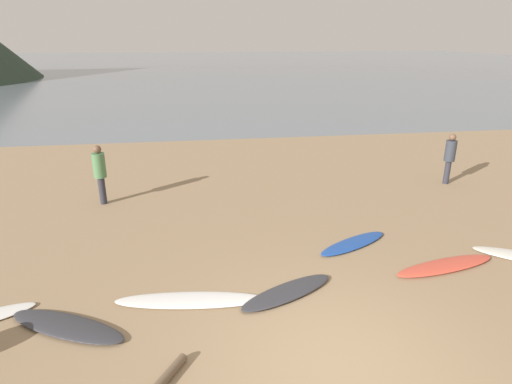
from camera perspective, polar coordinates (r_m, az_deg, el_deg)
name	(u,v)px	position (r m, az deg, el deg)	size (l,w,h in m)	color
ground_plane	(246,168)	(15.25, -1.36, 3.23)	(120.00, 120.00, 0.20)	#997C5B
ocean_water	(200,65)	(68.68, -7.39, 16.34)	(140.00, 100.00, 0.01)	slate
surfboard_1	(67,326)	(7.63, -23.75, -15.94)	(2.09, 0.55, 0.10)	#333338
surfboard_2	(191,300)	(7.71, -8.58, -13.96)	(2.61, 0.51, 0.07)	white
surfboard_3	(287,292)	(7.83, 4.16, -13.06)	(1.93, 0.51, 0.09)	#333338
surfboard_4	(353,243)	(9.71, 12.75, -6.63)	(1.90, 0.47, 0.08)	#1E479E
surfboard_5	(445,266)	(9.38, 23.78, -8.89)	(2.26, 0.49, 0.09)	#D84C38
person_0	(100,170)	(12.14, -19.98, 2.77)	(0.33, 0.33, 1.62)	#2D2D38
person_1	(450,155)	(14.30, 24.27, 4.53)	(0.31, 0.31, 1.56)	#2D2D38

